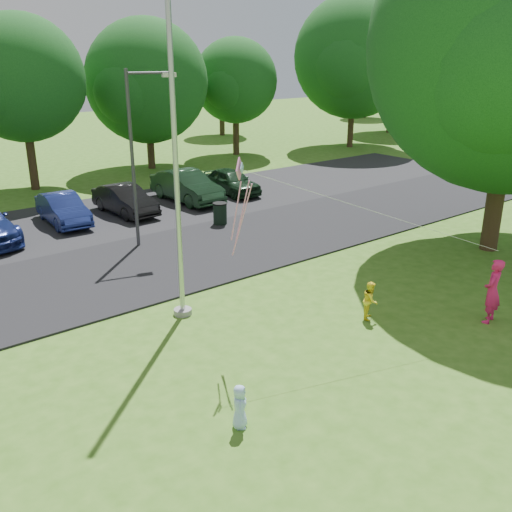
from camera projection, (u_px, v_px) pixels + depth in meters
ground at (409, 344)px, 14.21m from camera, size 120.00×120.00×0.00m
park_road at (207, 250)px, 20.83m from camera, size 60.00×6.00×0.06m
parking_strip at (127, 213)px, 25.62m from camera, size 42.00×7.00×0.06m
flagpole at (176, 165)px, 14.43m from camera, size 0.50×0.50×10.00m
street_lamp at (138, 144)px, 20.13m from camera, size 1.75×0.64×6.35m
trash_can at (220, 214)px, 23.78m from camera, size 0.60×0.60×0.96m
tree_row at (73, 74)px, 31.05m from camera, size 64.35×11.94×10.88m
horizon_trees at (56, 90)px, 40.08m from camera, size 77.46×7.20×7.02m
parked_cars at (110, 201)px, 24.82m from camera, size 14.06×5.10×1.47m
woman at (492, 291)px, 15.13m from camera, size 0.74×0.59×1.78m
child_yellow at (370, 300)px, 15.44m from camera, size 0.65×0.62×1.06m
child_blue at (240, 407)px, 10.95m from camera, size 0.50×0.53×0.92m
kite at (250, 191)px, 12.83m from camera, size 6.30×3.29×2.69m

